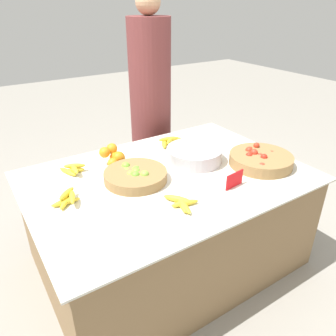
% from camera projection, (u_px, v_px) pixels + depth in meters
% --- Properties ---
extents(ground_plane, '(12.00, 12.00, 0.00)m').
position_uv_depth(ground_plane, '(168.00, 258.00, 2.27)').
color(ground_plane, gray).
extents(market_table, '(1.64, 1.15, 0.66)m').
position_uv_depth(market_table, '(168.00, 220.00, 2.12)').
color(market_table, olive).
rests_on(market_table, ground_plane).
extents(lime_bowl, '(0.37, 0.37, 0.08)m').
position_uv_depth(lime_bowl, '(136.00, 175.00, 1.90)').
color(lime_bowl, olive).
rests_on(lime_bowl, market_table).
extents(tomato_basket, '(0.40, 0.40, 0.10)m').
position_uv_depth(tomato_basket, '(261.00, 159.00, 2.07)').
color(tomato_basket, olive).
rests_on(tomato_basket, market_table).
extents(orange_pile, '(0.15, 0.16, 0.12)m').
position_uv_depth(orange_pile, '(114.00, 156.00, 2.08)').
color(orange_pile, orange).
rests_on(orange_pile, market_table).
extents(metal_bowl, '(0.36, 0.36, 0.09)m').
position_uv_depth(metal_bowl, '(194.00, 155.00, 2.12)').
color(metal_bowl, '#B7B7BF').
rests_on(metal_bowl, market_table).
extents(price_sign, '(0.14, 0.02, 0.09)m').
position_uv_depth(price_sign, '(234.00, 180.00, 1.82)').
color(price_sign, red).
rests_on(price_sign, market_table).
extents(banana_bunch_middle_right, '(0.15, 0.22, 0.03)m').
position_uv_depth(banana_bunch_middle_right, '(182.00, 203.00, 1.67)').
color(banana_bunch_middle_right, yellow).
rests_on(banana_bunch_middle_right, market_table).
extents(banana_bunch_middle_left, '(0.21, 0.14, 0.06)m').
position_uv_depth(banana_bunch_middle_left, '(170.00, 141.00, 2.37)').
color(banana_bunch_middle_left, yellow).
rests_on(banana_bunch_middle_left, market_table).
extents(banana_bunch_front_left, '(0.15, 0.16, 0.06)m').
position_uv_depth(banana_bunch_front_left, '(67.00, 199.00, 1.69)').
color(banana_bunch_front_left, yellow).
rests_on(banana_bunch_front_left, market_table).
extents(banana_bunch_front_right, '(0.15, 0.17, 0.06)m').
position_uv_depth(banana_bunch_front_right, '(73.00, 169.00, 1.98)').
color(banana_bunch_front_right, yellow).
rests_on(banana_bunch_front_right, market_table).
extents(vendor_person, '(0.34, 0.34, 1.67)m').
position_uv_depth(vendor_person, '(151.00, 108.00, 2.77)').
color(vendor_person, brown).
rests_on(vendor_person, ground_plane).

